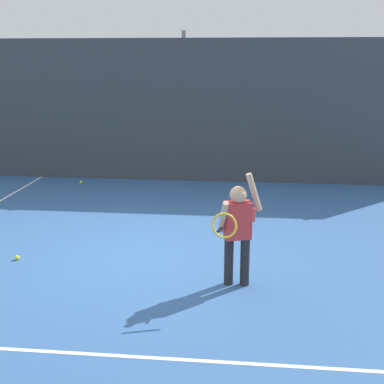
% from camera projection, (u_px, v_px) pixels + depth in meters
% --- Properties ---
extents(ground_plane, '(20.00, 20.00, 0.00)m').
position_uv_depth(ground_plane, '(144.00, 253.00, 7.32)').
color(ground_plane, '#335B93').
extents(court_line_baseline, '(9.00, 0.05, 0.00)m').
position_uv_depth(court_line_baseline, '(89.00, 354.00, 4.83)').
color(court_line_baseline, white).
rests_on(court_line_baseline, ground).
extents(back_fence_windscreen, '(10.57, 0.08, 3.01)m').
position_uv_depth(back_fence_windscreen, '(184.00, 111.00, 11.25)').
color(back_fence_windscreen, '#383D42').
rests_on(back_fence_windscreen, ground).
extents(fence_post_1, '(0.09, 0.09, 3.16)m').
position_uv_depth(fence_post_1, '(184.00, 107.00, 11.29)').
color(fence_post_1, slate).
rests_on(fence_post_1, ground).
extents(tennis_player, '(0.58, 0.73, 1.35)m').
position_uv_depth(tennis_player, '(237.00, 227.00, 6.11)').
color(tennis_player, '#232326').
rests_on(tennis_player, ground).
extents(water_bottle, '(0.07, 0.07, 0.22)m').
position_uv_depth(water_bottle, '(253.00, 215.00, 8.71)').
color(water_bottle, '#D83F33').
rests_on(water_bottle, ground).
extents(tennis_ball_3, '(0.07, 0.07, 0.07)m').
position_uv_depth(tennis_ball_3, '(17.00, 258.00, 7.06)').
color(tennis_ball_3, '#CCE033').
rests_on(tennis_ball_3, ground).
extents(tennis_ball_4, '(0.07, 0.07, 0.07)m').
position_uv_depth(tennis_ball_4, '(81.00, 182.00, 11.29)').
color(tennis_ball_4, '#CCE033').
rests_on(tennis_ball_4, ground).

